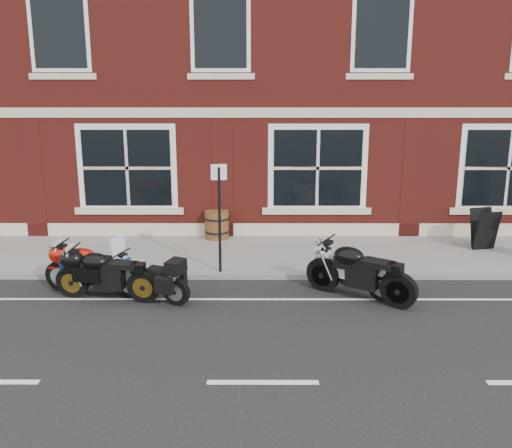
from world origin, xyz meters
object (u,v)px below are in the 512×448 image
object	(u,v)px
moto_sport_silver	(351,270)
parking_sign	(219,211)
moto_touring_silver	(147,274)
moto_sport_red	(93,267)
barrel_planter	(217,225)
moto_sport_black	(106,272)
moto_naked_black	(359,269)
a_board_sign	(484,229)

from	to	relation	value
moto_sport_silver	parking_sign	world-z (taller)	parking_sign
moto_touring_silver	moto_sport_red	world-z (taller)	moto_touring_silver
moto_touring_silver	barrel_planter	bearing A→B (deg)	11.38
moto_sport_black	moto_naked_black	bearing A→B (deg)	-78.71
moto_touring_silver	moto_sport_red	xyz separation A→B (m)	(-1.13, 0.29, 0.05)
moto_sport_black	moto_sport_silver	distance (m)	4.86
moto_naked_black	parking_sign	bearing A→B (deg)	101.06
moto_sport_black	a_board_sign	distance (m)	9.15
moto_naked_black	barrel_planter	distance (m)	5.05
parking_sign	barrel_planter	bearing A→B (deg)	87.20
moto_touring_silver	parking_sign	bearing A→B (deg)	-19.54
moto_sport_red	a_board_sign	world-z (taller)	a_board_sign
moto_sport_red	parking_sign	bearing A→B (deg)	-54.29
a_board_sign	barrel_planter	xyz separation A→B (m)	(-6.71, 0.95, -0.13)
moto_touring_silver	moto_sport_silver	bearing A→B (deg)	-59.20
moto_touring_silver	parking_sign	xyz separation A→B (m)	(1.36, 1.31, 0.99)
moto_touring_silver	parking_sign	size ratio (longest dim) A/B	0.73
moto_naked_black	barrel_planter	world-z (taller)	moto_naked_black
moto_touring_silver	a_board_sign	world-z (taller)	moto_touring_silver
moto_touring_silver	barrel_planter	distance (m)	4.21
moto_sport_red	moto_sport_black	size ratio (longest dim) A/B	0.99
parking_sign	moto_touring_silver	bearing A→B (deg)	-144.30
barrel_planter	moto_sport_black	bearing A→B (deg)	-114.82
moto_sport_black	barrel_planter	world-z (taller)	moto_sport_black
moto_sport_black	parking_sign	size ratio (longest dim) A/B	0.90
a_board_sign	parking_sign	size ratio (longest dim) A/B	0.42
barrel_planter	moto_sport_red	bearing A→B (deg)	-120.60
moto_naked_black	a_board_sign	bearing A→B (deg)	-14.51
barrel_planter	moto_touring_silver	bearing A→B (deg)	-105.12
moto_sport_red	moto_touring_silver	bearing A→B (deg)	-90.77
moto_touring_silver	moto_sport_red	distance (m)	1.17
moto_touring_silver	moto_sport_black	size ratio (longest dim) A/B	0.81
moto_naked_black	moto_touring_silver	bearing A→B (deg)	126.01
moto_sport_black	a_board_sign	size ratio (longest dim) A/B	2.13
moto_sport_black	moto_sport_silver	size ratio (longest dim) A/B	1.33
parking_sign	moto_naked_black	bearing A→B (deg)	-32.62
moto_touring_silver	moto_sport_red	bearing A→B (deg)	102.36
moto_sport_red	a_board_sign	size ratio (longest dim) A/B	2.12
moto_sport_silver	a_board_sign	world-z (taller)	a_board_sign
a_board_sign	moto_sport_silver	bearing A→B (deg)	-156.63
parking_sign	moto_sport_red	bearing A→B (deg)	-165.91
parking_sign	a_board_sign	bearing A→B (deg)	7.33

